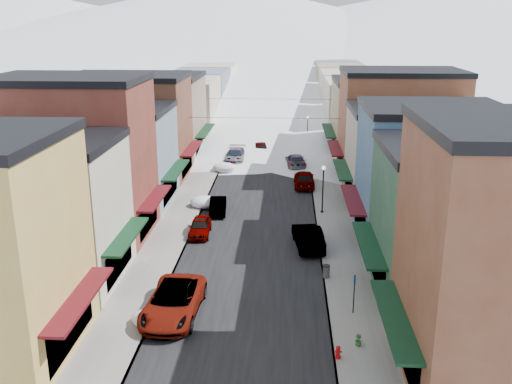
# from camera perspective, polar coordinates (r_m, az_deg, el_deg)

# --- Properties ---
(road) EXTENTS (10.00, 160.00, 0.01)m
(road) POSITION_cam_1_polar(r_m,az_deg,el_deg) (82.54, 1.40, 5.48)
(road) COLOR black
(road) RESTS_ON ground
(sidewalk_left) EXTENTS (3.20, 160.00, 0.15)m
(sidewalk_left) POSITION_cam_1_polar(r_m,az_deg,el_deg) (82.99, -3.18, 5.57)
(sidewalk_left) COLOR gray
(sidewalk_left) RESTS_ON ground
(sidewalk_right) EXTENTS (3.20, 160.00, 0.15)m
(sidewalk_right) POSITION_cam_1_polar(r_m,az_deg,el_deg) (82.59, 6.00, 5.45)
(sidewalk_right) COLOR gray
(sidewalk_right) RESTS_ON ground
(curb_left) EXTENTS (0.10, 160.00, 0.15)m
(curb_left) POSITION_cam_1_polar(r_m,az_deg,el_deg) (82.83, -2.11, 5.57)
(curb_left) COLOR slate
(curb_left) RESTS_ON ground
(curb_right) EXTENTS (0.10, 160.00, 0.15)m
(curb_right) POSITION_cam_1_polar(r_m,az_deg,el_deg) (82.53, 4.92, 5.47)
(curb_right) COLOR slate
(curb_right) RESTS_ON ground
(bldg_l_cream) EXTENTS (11.30, 8.20, 9.50)m
(bldg_l_cream) POSITION_cam_1_polar(r_m,az_deg,el_deg) (38.67, -20.94, -1.82)
(bldg_l_cream) COLOR beige
(bldg_l_cream) RESTS_ON ground
(bldg_l_brick_near) EXTENTS (12.30, 8.20, 12.50)m
(bldg_l_brick_near) POSITION_cam_1_polar(r_m,az_deg,el_deg) (45.56, -17.75, 3.21)
(bldg_l_brick_near) COLOR maroon
(bldg_l_brick_near) RESTS_ON ground
(bldg_l_grayblue) EXTENTS (11.30, 9.20, 9.00)m
(bldg_l_grayblue) POSITION_cam_1_polar(r_m,az_deg,el_deg) (53.60, -13.94, 3.58)
(bldg_l_grayblue) COLOR gray
(bldg_l_grayblue) RESTS_ON ground
(bldg_l_brick_far) EXTENTS (13.30, 9.20, 11.00)m
(bldg_l_brick_far) POSITION_cam_1_polar(r_m,az_deg,el_deg) (62.14, -12.53, 6.42)
(bldg_l_brick_far) COLOR brown
(bldg_l_brick_far) RESTS_ON ground
(bldg_l_tan) EXTENTS (11.30, 11.20, 10.00)m
(bldg_l_tan) POSITION_cam_1_polar(r_m,az_deg,el_deg) (71.53, -9.61, 7.53)
(bldg_l_tan) COLOR #8C725C
(bldg_l_tan) RESTS_ON ground
(bldg_r_green) EXTENTS (11.30, 9.20, 9.50)m
(bldg_r_green) POSITION_cam_1_polar(r_m,az_deg,el_deg) (36.47, 20.07, -2.83)
(bldg_r_green) COLOR #234833
(bldg_r_green) RESTS_ON ground
(bldg_r_blue) EXTENTS (11.30, 9.20, 10.50)m
(bldg_r_blue) POSITION_cam_1_polar(r_m,az_deg,el_deg) (44.62, 16.95, 1.67)
(bldg_r_blue) COLOR #3B5F85
(bldg_r_blue) RESTS_ON ground
(bldg_r_cream) EXTENTS (12.30, 9.20, 9.00)m
(bldg_r_cream) POSITION_cam_1_polar(r_m,az_deg,el_deg) (53.41, 15.23, 3.44)
(bldg_r_cream) COLOR #B6A993
(bldg_r_cream) RESTS_ON ground
(bldg_r_brick_far) EXTENTS (13.30, 9.20, 11.50)m
(bldg_r_brick_far) POSITION_cam_1_polar(r_m,az_deg,el_deg) (61.91, 14.12, 6.51)
(bldg_r_brick_far) COLOR brown
(bldg_r_brick_far) RESTS_ON ground
(bldg_r_tan) EXTENTS (11.30, 11.20, 9.50)m
(bldg_r_tan) POSITION_cam_1_polar(r_m,az_deg,el_deg) (71.62, 11.83, 7.22)
(bldg_r_tan) COLOR #958061
(bldg_r_tan) RESTS_ON ground
(distant_blocks) EXTENTS (34.00, 55.00, 8.00)m
(distant_blocks) POSITION_cam_1_polar(r_m,az_deg,el_deg) (104.61, 1.83, 10.14)
(distant_blocks) COLOR gray
(distant_blocks) RESTS_ON ground
(mountain_ridge) EXTENTS (670.00, 340.00, 34.00)m
(mountain_ridge) POSITION_cam_1_polar(r_m,az_deg,el_deg) (298.83, -1.07, 16.59)
(mountain_ridge) COLOR silver
(mountain_ridge) RESTS_ON ground
(overhead_cables) EXTENTS (16.40, 15.04, 0.04)m
(overhead_cables) POSITION_cam_1_polar(r_m,az_deg,el_deg) (69.15, 1.10, 8.45)
(overhead_cables) COLOR black
(overhead_cables) RESTS_ON ground
(car_white_suv) EXTENTS (3.22, 6.49, 1.77)m
(car_white_suv) POSITION_cam_1_polar(r_m,az_deg,el_deg) (33.67, -8.26, -10.80)
(car_white_suv) COLOR silver
(car_white_suv) RESTS_ON ground
(car_silver_sedan) EXTENTS (1.76, 4.07, 1.37)m
(car_silver_sedan) POSITION_cam_1_polar(r_m,az_deg,el_deg) (45.35, -5.62, -3.48)
(car_silver_sedan) COLOR #919599
(car_silver_sedan) RESTS_ON ground
(car_dark_hatch) EXTENTS (1.73, 4.12, 1.32)m
(car_dark_hatch) POSITION_cam_1_polar(r_m,az_deg,el_deg) (50.24, -3.83, -1.40)
(car_dark_hatch) COLOR black
(car_dark_hatch) RESTS_ON ground
(car_silver_wagon) EXTENTS (2.34, 5.62, 1.62)m
(car_silver_wagon) POSITION_cam_1_polar(r_m,az_deg,el_deg) (67.97, -2.08, 3.66)
(car_silver_wagon) COLOR gray
(car_silver_wagon) RESTS_ON ground
(car_green_sedan) EXTENTS (2.49, 5.38, 1.71)m
(car_green_sedan) POSITION_cam_1_polar(r_m,az_deg,el_deg) (42.84, 5.22, -4.47)
(car_green_sedan) COLOR black
(car_green_sedan) RESTS_ON ground
(car_gray_suv) EXTENTS (2.08, 5.06, 1.72)m
(car_gray_suv) POSITION_cam_1_polar(r_m,az_deg,el_deg) (58.14, 4.85, 1.35)
(car_gray_suv) COLOR #999AA1
(car_gray_suv) RESTS_ON ground
(car_black_sedan) EXTENTS (2.63, 5.38, 1.51)m
(car_black_sedan) POSITION_cam_1_polar(r_m,az_deg,el_deg) (65.89, 3.97, 3.15)
(car_black_sedan) COLOR black
(car_black_sedan) RESTS_ON ground
(car_lane_silver) EXTENTS (2.44, 4.97, 1.63)m
(car_lane_silver) POSITION_cam_1_polar(r_m,az_deg,el_deg) (71.25, 0.49, 4.30)
(car_lane_silver) COLOR #9EA1A5
(car_lane_silver) RESTS_ON ground
(car_lane_white) EXTENTS (2.70, 5.39, 1.47)m
(car_lane_white) POSITION_cam_1_polar(r_m,az_deg,el_deg) (92.46, 2.30, 7.18)
(car_lane_white) COLOR silver
(car_lane_white) RESTS_ON ground
(fire_hydrant) EXTENTS (0.40, 0.30, 0.69)m
(fire_hydrant) POSITION_cam_1_polar(r_m,az_deg,el_deg) (29.90, 8.20, -15.59)
(fire_hydrant) COLOR #B9090D
(fire_hydrant) RESTS_ON sidewalk_right
(parking_sign) EXTENTS (0.10, 0.32, 2.40)m
(parking_sign) POSITION_cam_1_polar(r_m,az_deg,el_deg) (33.53, 9.79, -9.72)
(parking_sign) COLOR black
(parking_sign) RESTS_ON sidewalk_right
(trash_can) EXTENTS (0.49, 0.49, 0.84)m
(trash_can) POSITION_cam_1_polar(r_m,az_deg,el_deg) (38.04, 7.03, -7.86)
(trash_can) COLOR #575A5C
(trash_can) RESTS_ON sidewalk_right
(streetlamp_near) EXTENTS (0.35, 0.35, 4.19)m
(streetlamp_near) POSITION_cam_1_polar(r_m,az_deg,el_deg) (49.66, 6.73, 0.88)
(streetlamp_near) COLOR black
(streetlamp_near) RESTS_ON sidewalk_right
(streetlamp_far) EXTENTS (0.32, 0.32, 3.83)m
(streetlamp_far) POSITION_cam_1_polar(r_m,az_deg,el_deg) (77.15, 5.18, 6.54)
(streetlamp_far) COLOR black
(streetlamp_far) RESTS_ON sidewalk_right
(planter_far) EXTENTS (0.47, 0.47, 0.62)m
(planter_far) POSITION_cam_1_polar(r_m,az_deg,el_deg) (31.05, 10.18, -14.38)
(planter_far) COLOR #2E632D
(planter_far) RESTS_ON sidewalk_right
(snow_pile_near) EXTENTS (2.19, 2.55, 0.93)m
(snow_pile_near) POSITION_cam_1_polar(r_m,az_deg,el_deg) (33.15, -10.33, -12.25)
(snow_pile_near) COLOR white
(snow_pile_near) RESTS_ON ground
(snow_pile_mid) EXTENTS (2.57, 2.78, 1.09)m
(snow_pile_mid) POSITION_cam_1_polar(r_m,az_deg,el_deg) (51.88, -5.15, -0.99)
(snow_pile_mid) COLOR white
(snow_pile_mid) RESTS_ON ground
(snow_pile_far) EXTENTS (2.52, 2.75, 1.07)m
(snow_pile_far) POSITION_cam_1_polar(r_m,az_deg,el_deg) (63.77, -3.17, 2.47)
(snow_pile_far) COLOR white
(snow_pile_far) RESTS_ON ground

